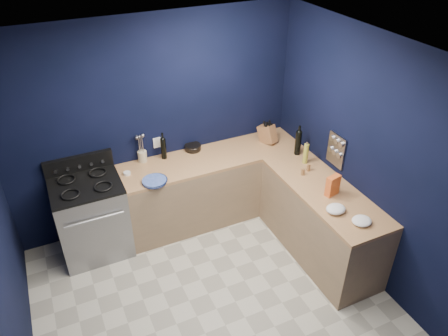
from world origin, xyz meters
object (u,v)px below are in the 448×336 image
knife_block (267,134)px  crouton_bag (333,186)px  plate_stack (154,181)px  utensil_crock (142,156)px  gas_range (92,219)px

knife_block → crouton_bag: knife_block is taller
plate_stack → crouton_bag: size_ratio=1.18×
utensil_crock → crouton_bag: size_ratio=0.59×
plate_stack → crouton_bag: crouton_bag is taller
plate_stack → crouton_bag: (1.65, -1.01, 0.10)m
crouton_bag → gas_range: bearing=139.8°
gas_range → knife_block: (2.31, 0.05, 0.55)m
plate_stack → crouton_bag: bearing=-31.5°
plate_stack → knife_block: bearing=9.6°
gas_range → crouton_bag: crouton_bag is taller
knife_block → gas_range: bearing=159.9°
plate_stack → utensil_crock: 0.49m
gas_range → knife_block: bearing=1.2°
gas_range → knife_block: knife_block is taller
gas_range → crouton_bag: bearing=-27.5°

